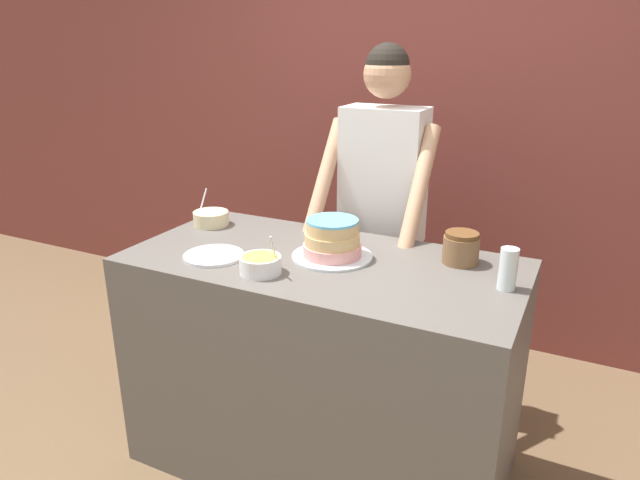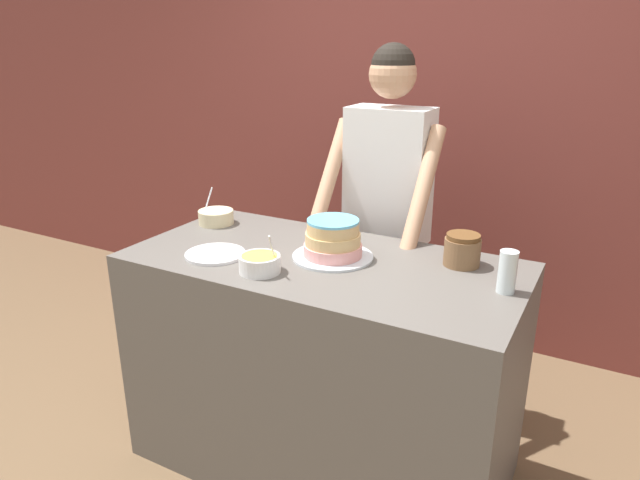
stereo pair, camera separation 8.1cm
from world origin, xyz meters
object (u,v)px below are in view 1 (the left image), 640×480
(frosting_bowl_white, at_px, (211,217))
(stoneware_jar, at_px, (461,248))
(drinking_glass, at_px, (508,269))
(ceramic_plate, at_px, (214,256))
(frosting_bowl_yellow, at_px, (261,264))
(person_baker, at_px, (382,195))
(cake, at_px, (332,241))

(frosting_bowl_white, bearing_deg, stoneware_jar, 1.98)
(drinking_glass, height_order, stoneware_jar, drinking_glass)
(ceramic_plate, xyz_separation_m, stoneware_jar, (0.87, 0.37, 0.05))
(frosting_bowl_yellow, xyz_separation_m, stoneware_jar, (0.62, 0.42, 0.02))
(drinking_glass, bearing_deg, ceramic_plate, -169.55)
(frosting_bowl_yellow, relative_size, stoneware_jar, 1.17)
(frosting_bowl_white, height_order, drinking_glass, frosting_bowl_white)
(frosting_bowl_white, height_order, stoneware_jar, frosting_bowl_white)
(person_baker, distance_m, drinking_glass, 0.87)
(frosting_bowl_yellow, bearing_deg, stoneware_jar, 33.91)
(stoneware_jar, bearing_deg, frosting_bowl_yellow, -146.09)
(drinking_glass, xyz_separation_m, ceramic_plate, (-1.07, -0.20, -0.07))
(person_baker, height_order, cake, person_baker)
(person_baker, height_order, stoneware_jar, person_baker)
(cake, relative_size, stoneware_jar, 2.33)
(frosting_bowl_white, relative_size, drinking_glass, 1.09)
(cake, height_order, frosting_bowl_white, frosting_bowl_white)
(drinking_glass, relative_size, ceramic_plate, 0.62)
(cake, distance_m, ceramic_plate, 0.47)
(frosting_bowl_yellow, height_order, drinking_glass, frosting_bowl_yellow)
(person_baker, xyz_separation_m, cake, (0.01, -0.56, -0.05))
(person_baker, bearing_deg, stoneware_jar, -40.16)
(person_baker, height_order, frosting_bowl_yellow, person_baker)
(person_baker, relative_size, frosting_bowl_yellow, 11.02)
(drinking_glass, bearing_deg, frosting_bowl_white, 174.41)
(drinking_glass, relative_size, stoneware_jar, 1.08)
(ceramic_plate, bearing_deg, stoneware_jar, 22.72)
(person_baker, bearing_deg, ceramic_plate, -118.25)
(frosting_bowl_white, distance_m, stoneware_jar, 1.13)
(cake, distance_m, stoneware_jar, 0.49)
(person_baker, distance_m, cake, 0.56)
(frosting_bowl_white, distance_m, frosting_bowl_yellow, 0.63)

